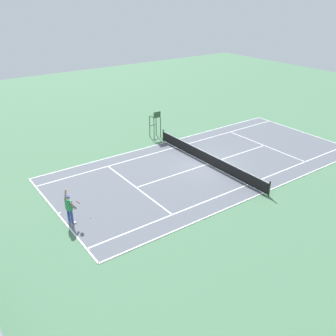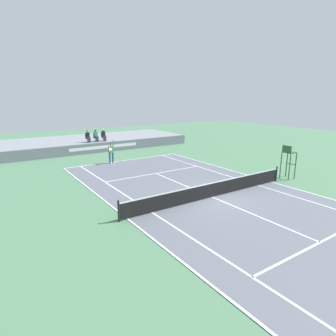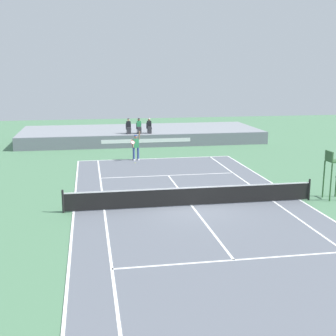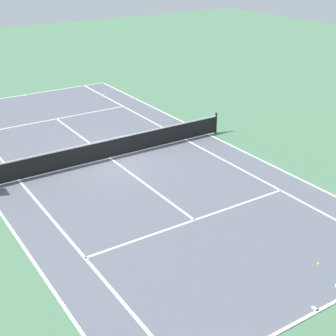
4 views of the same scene
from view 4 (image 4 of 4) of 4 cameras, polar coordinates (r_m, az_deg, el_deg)
ground_plane at (r=22.00m, az=-6.73°, el=1.09°), size 80.00×80.00×0.00m
court at (r=22.00m, az=-6.73°, el=1.11°), size 11.08×23.88×0.03m
net at (r=21.80m, az=-6.79°, el=2.34°), size 11.98×0.10×1.07m
tennis_ball at (r=15.57m, az=17.06°, el=-10.59°), size 0.07×0.07×0.07m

